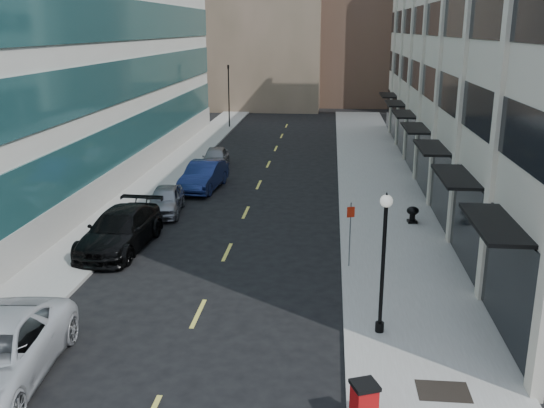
% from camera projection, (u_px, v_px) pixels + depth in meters
% --- Properties ---
extents(sidewalk_right, '(5.00, 80.00, 0.15)m').
position_uv_depth(sidewalk_right, '(387.00, 215.00, 31.76)').
color(sidewalk_right, gray).
rests_on(sidewalk_right, ground).
extents(sidewalk_left, '(3.00, 80.00, 0.15)m').
position_uv_depth(sidewalk_left, '(128.00, 208.00, 33.04)').
color(sidewalk_left, gray).
rests_on(sidewalk_left, ground).
extents(building_left, '(16.14, 46.00, 20.00)m').
position_uv_depth(building_left, '(6.00, 20.00, 37.82)').
color(building_left, silver).
rests_on(building_left, ground).
extents(skyline_tan_far, '(12.00, 14.00, 22.00)m').
position_uv_depth(skyline_tan_far, '(203.00, 17.00, 86.09)').
color(skyline_tan_far, '#987B64').
rests_on(skyline_tan_far, ground).
extents(skyline_stone, '(10.00, 14.00, 20.00)m').
position_uv_depth(skyline_stone, '(448.00, 24.00, 71.97)').
color(skyline_stone, '#B9AF9D').
rests_on(skyline_stone, ground).
extents(grate_far, '(1.40, 1.00, 0.01)m').
position_uv_depth(grate_far, '(443.00, 391.00, 16.25)').
color(grate_far, black).
rests_on(grate_far, sidewalk_right).
extents(road_centerline, '(0.15, 68.20, 0.01)m').
position_uv_depth(road_centerline, '(237.00, 230.00, 29.60)').
color(road_centerline, '#D8CC4C').
rests_on(road_centerline, ground).
extents(traffic_signal, '(0.66, 0.66, 6.98)m').
position_uv_depth(traffic_signal, '(228.00, 69.00, 58.13)').
color(traffic_signal, black).
rests_on(traffic_signal, ground).
extents(car_black_pickup, '(2.80, 6.17, 1.75)m').
position_uv_depth(car_black_pickup, '(120.00, 230.00, 26.93)').
color(car_black_pickup, black).
rests_on(car_black_pickup, ground).
extents(car_silver_sedan, '(2.19, 4.43, 1.45)m').
position_uv_depth(car_silver_sedan, '(165.00, 200.00, 32.18)').
color(car_silver_sedan, gray).
rests_on(car_silver_sedan, ground).
extents(car_blue_sedan, '(2.31, 5.31, 1.70)m').
position_uv_depth(car_blue_sedan, '(204.00, 176.00, 36.88)').
color(car_blue_sedan, navy).
rests_on(car_blue_sedan, ground).
extents(car_grey_sedan, '(2.04, 4.40, 1.46)m').
position_uv_depth(car_grey_sedan, '(216.00, 158.00, 42.57)').
color(car_grey_sedan, gray).
rests_on(car_grey_sedan, ground).
extents(trash_bin, '(0.81, 0.81, 1.01)m').
position_uv_depth(trash_bin, '(364.00, 400.00, 14.96)').
color(trash_bin, '#AD0B0C').
rests_on(trash_bin, sidewalk_right).
extents(lamppost, '(0.39, 0.39, 4.66)m').
position_uv_depth(lamppost, '(384.00, 252.00, 18.69)').
color(lamppost, black).
rests_on(lamppost, sidewalk_right).
extents(sign_post, '(0.31, 0.14, 2.71)m').
position_uv_depth(sign_post, '(350.00, 226.00, 24.31)').
color(sign_post, slate).
rests_on(sign_post, sidewalk_right).
extents(urn_planter, '(0.60, 0.60, 0.83)m').
position_uv_depth(urn_planter, '(413.00, 213.00, 30.16)').
color(urn_planter, black).
rests_on(urn_planter, sidewalk_right).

